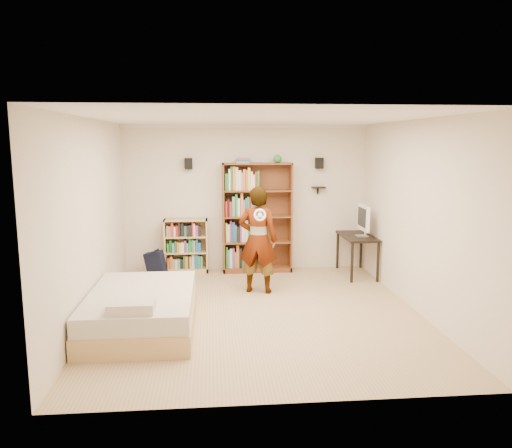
{
  "coord_description": "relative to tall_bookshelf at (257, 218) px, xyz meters",
  "views": [
    {
      "loc": [
        -0.63,
        -6.73,
        2.39
      ],
      "look_at": [
        0.02,
        0.6,
        1.17
      ],
      "focal_mm": 35.0,
      "sensor_mm": 36.0,
      "label": 1
    }
  ],
  "objects": [
    {
      "name": "imac",
      "position": [
        1.82,
        -0.52,
        0.0
      ],
      "size": [
        0.14,
        0.56,
        0.56
      ],
      "primitive_type": null,
      "rotation": [
        0.0,
        0.0,
        -0.05
      ],
      "color": "white",
      "rests_on": "computer_desk"
    },
    {
      "name": "ground",
      "position": [
        -0.19,
        -2.31,
        -1.01
      ],
      "size": [
        4.5,
        5.0,
        0.01
      ],
      "primitive_type": "cube",
      "color": "tan",
      "rests_on": "ground"
    },
    {
      "name": "tall_bookshelf",
      "position": [
        0.0,
        0.0,
        0.0
      ],
      "size": [
        1.27,
        0.37,
        2.01
      ],
      "primitive_type": null,
      "color": "brown",
      "rests_on": "ground"
    },
    {
      "name": "daybed",
      "position": [
        -1.75,
        -2.75,
        -0.7
      ],
      "size": [
        1.34,
        2.06,
        0.61
      ],
      "primitive_type": null,
      "color": "beige",
      "rests_on": "ground"
    },
    {
      "name": "speaker_right",
      "position": [
        1.16,
        0.09,
        0.99
      ],
      "size": [
        0.14,
        0.12,
        0.2
      ],
      "primitive_type": "cube",
      "color": "black",
      "rests_on": "room_shell"
    },
    {
      "name": "navy_bag",
      "position": [
        -1.84,
        -0.27,
        -0.76
      ],
      "size": [
        0.41,
        0.33,
        0.48
      ],
      "primitive_type": null,
      "rotation": [
        0.0,
        0.0,
        -0.3
      ],
      "color": "black",
      "rests_on": "ground"
    },
    {
      "name": "low_bookshelf",
      "position": [
        -1.31,
        0.04,
        -0.51
      ],
      "size": [
        0.79,
        0.3,
        0.99
      ],
      "primitive_type": null,
      "color": "tan",
      "rests_on": "ground"
    },
    {
      "name": "room_shell",
      "position": [
        -0.19,
        -2.31,
        0.76
      ],
      "size": [
        4.52,
        5.02,
        2.71
      ],
      "color": "beige",
      "rests_on": "ground"
    },
    {
      "name": "speaker_left",
      "position": [
        -1.24,
        0.09,
        0.99
      ],
      "size": [
        0.14,
        0.12,
        0.2
      ],
      "primitive_type": "cube",
      "color": "black",
      "rests_on": "room_shell"
    },
    {
      "name": "computer_desk",
      "position": [
        1.77,
        -0.43,
        -0.64
      ],
      "size": [
        0.53,
        1.07,
        0.73
      ],
      "primitive_type": null,
      "color": "black",
      "rests_on": "ground"
    },
    {
      "name": "wall_shelf",
      "position": [
        1.16,
        0.1,
        0.54
      ],
      "size": [
        0.25,
        0.16,
        0.02
      ],
      "primitive_type": "cube",
      "color": "black",
      "rests_on": "room_shell"
    },
    {
      "name": "crown_molding",
      "position": [
        -0.19,
        -2.31,
        1.66
      ],
      "size": [
        4.5,
        5.0,
        0.06
      ],
      "color": "silver",
      "rests_on": "room_shell"
    },
    {
      "name": "person",
      "position": [
        -0.11,
        -1.32,
        -0.15
      ],
      "size": [
        0.71,
        0.56,
        1.71
      ],
      "primitive_type": "imported",
      "rotation": [
        0.0,
        0.0,
        2.87
      ],
      "color": "black",
      "rests_on": "ground"
    },
    {
      "name": "wii_wheel",
      "position": [
        -0.11,
        -1.64,
        0.29
      ],
      "size": [
        0.19,
        0.07,
        0.19
      ],
      "primitive_type": "torus",
      "rotation": [
        1.36,
        0.0,
        0.0
      ],
      "color": "white",
      "rests_on": "person"
    }
  ]
}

